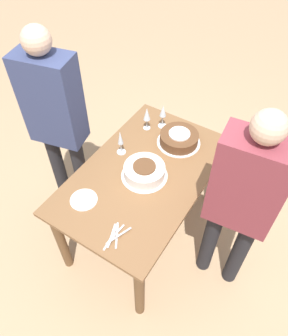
% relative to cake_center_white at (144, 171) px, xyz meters
% --- Properties ---
extents(ground_plane, '(12.00, 12.00, 0.00)m').
position_rel_cake_center_white_xyz_m(ground_plane, '(0.02, 0.02, -0.82)').
color(ground_plane, tan).
extents(dining_table, '(1.37, 0.85, 0.77)m').
position_rel_cake_center_white_xyz_m(dining_table, '(0.02, 0.02, -0.18)').
color(dining_table, brown).
rests_on(dining_table, ground_plane).
extents(cake_center_white, '(0.33, 0.33, 0.11)m').
position_rel_cake_center_white_xyz_m(cake_center_white, '(0.00, 0.00, 0.00)').
color(cake_center_white, white).
rests_on(cake_center_white, dining_table).
extents(cake_front_chocolate, '(0.34, 0.34, 0.10)m').
position_rel_cake_center_white_xyz_m(cake_front_chocolate, '(0.43, -0.04, -0.00)').
color(cake_front_chocolate, white).
rests_on(cake_front_chocolate, dining_table).
extents(wine_glass_near, '(0.07, 0.07, 0.21)m').
position_rel_cake_center_white_xyz_m(wine_glass_near, '(0.53, 0.16, 0.10)').
color(wine_glass_near, silver).
rests_on(wine_glass_near, dining_table).
extents(wine_glass_far, '(0.06, 0.06, 0.20)m').
position_rel_cake_center_white_xyz_m(wine_glass_far, '(0.44, 0.26, 0.09)').
color(wine_glass_far, silver).
rests_on(wine_glass_far, dining_table).
extents(wine_glass_extra, '(0.07, 0.07, 0.21)m').
position_rel_cake_center_white_xyz_m(wine_glass_extra, '(0.10, 0.27, 0.09)').
color(wine_glass_extra, silver).
rests_on(wine_glass_extra, dining_table).
extents(dessert_plate_left, '(0.19, 0.19, 0.01)m').
position_rel_cake_center_white_xyz_m(dessert_plate_left, '(-0.40, 0.23, -0.05)').
color(dessert_plate_left, white).
rests_on(dessert_plate_left, dining_table).
extents(fork_pile, '(0.21, 0.11, 0.02)m').
position_rel_cake_center_white_xyz_m(fork_pile, '(-0.51, -0.11, -0.04)').
color(fork_pile, silver).
rests_on(fork_pile, dining_table).
extents(person_cutting, '(0.26, 0.42, 1.63)m').
position_rel_cake_center_white_xyz_m(person_cutting, '(0.01, -0.68, 0.16)').
color(person_cutting, '#232328').
rests_on(person_cutting, ground_plane).
extents(person_watching, '(0.31, 0.44, 1.70)m').
position_rel_cake_center_white_xyz_m(person_watching, '(-0.05, 0.74, 0.21)').
color(person_watching, '#232328').
rests_on(person_watching, ground_plane).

